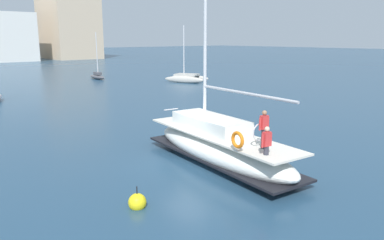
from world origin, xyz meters
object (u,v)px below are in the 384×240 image
Objects in this scene: moored_sloop_far at (97,76)px; moored_catamaran at (187,77)px; main_sailboat at (218,145)px; mooring_buoy at (137,202)px.

moored_sloop_far is 0.89× the size of moored_catamaran.
moored_sloop_far is at bearing 71.48° from main_sailboat.
mooring_buoy is (-5.56, -1.63, -0.71)m from main_sailboat.
mooring_buoy is at bearing -114.72° from moored_sloop_far.
moored_catamaran is at bearing 53.02° from main_sailboat.
moored_catamaran is at bearing -56.07° from moored_sloop_far.
moored_catamaran reaches higher than moored_sloop_far.
mooring_buoy is (-18.41, -40.00, -0.28)m from moored_sloop_far.
moored_sloop_far reaches higher than mooring_buoy.
moored_sloop_far is 13.56m from moored_catamaran.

